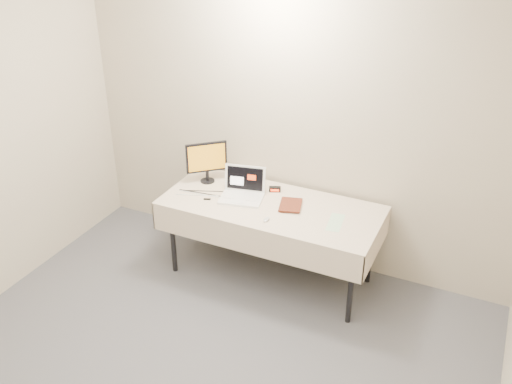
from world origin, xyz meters
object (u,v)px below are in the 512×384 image
at_px(monitor, 207,159).
at_px(book, 280,193).
at_px(laptop, 243,190).
at_px(table, 271,211).

xyz_separation_m(monitor, book, (0.77, -0.13, -0.10)).
height_order(monitor, book, monitor).
bearing_deg(monitor, book, -51.40).
bearing_deg(laptop, table, -18.24).
relative_size(monitor, book, 1.57).
relative_size(table, book, 7.65).
bearing_deg(laptop, book, -14.15).
distance_m(monitor, book, 0.79).
distance_m(table, book, 0.20).
bearing_deg(table, book, 13.33).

